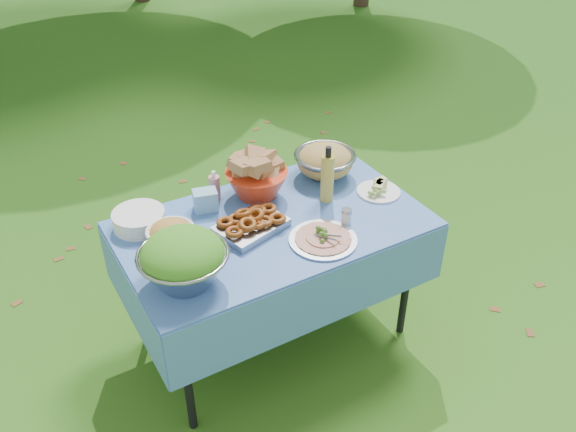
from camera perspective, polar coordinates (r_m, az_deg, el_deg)
The scene contains 14 objects.
ground at distance 3.43m, azimuth -1.24°, elevation -11.06°, with size 80.00×80.00×0.00m, color #0D3B0A.
picnic_table at distance 3.17m, azimuth -1.33°, elevation -6.26°, with size 1.46×0.86×0.76m, color #82B8FA.
salad_bowl at distance 2.55m, azimuth -9.77°, elevation -4.03°, with size 0.38×0.38×0.25m, color gray, non-canonical shape.
pasta_bowl_white at distance 2.81m, azimuth -10.91°, elevation -1.63°, with size 0.22×0.22×0.12m, color white, non-canonical shape.
plate_stack at distance 2.97m, azimuth -13.78°, elevation -0.30°, with size 0.25×0.25×0.08m, color white.
wipes_box at distance 3.03m, azimuth -7.74°, elevation 1.47°, with size 0.12×0.08×0.11m, color #88C2DF.
sanitizer_bottle at distance 3.09m, azimuth -6.89°, elevation 2.88°, with size 0.06×0.06×0.16m, color pink.
bread_bowl at distance 3.09m, azimuth -2.95°, elevation 3.67°, with size 0.32×0.32×0.21m, color red, non-canonical shape.
pasta_bowl_steel at distance 3.28m, azimuth 3.48°, elevation 5.21°, with size 0.33×0.33×0.17m, color gray, non-canonical shape.
fried_tray at distance 2.87m, azimuth -3.49°, elevation -0.68°, with size 0.32×0.23×0.08m, color #A2A2A7.
charcuterie_platter at distance 2.80m, azimuth 3.32°, elevation -1.74°, with size 0.32×0.32×0.07m, color #B0B1B8.
oil_bottle at distance 3.03m, azimuth 3.71°, elevation 3.94°, with size 0.07×0.07×0.30m, color gold.
cheese_plate at distance 3.18m, azimuth 8.51°, elevation 2.67°, with size 0.23×0.23×0.06m, color white.
shaker at distance 2.92m, azimuth 5.48°, elevation -0.03°, with size 0.05×0.05×0.08m, color white.
Camera 1 is at (-1.14, -2.11, 2.46)m, focal length 38.00 mm.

